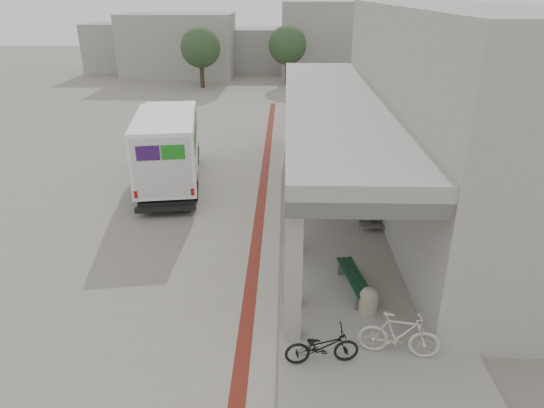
{
  "coord_description": "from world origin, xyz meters",
  "views": [
    {
      "loc": [
        1.89,
        -12.52,
        7.44
      ],
      "look_at": [
        1.52,
        0.65,
        1.6
      ],
      "focal_mm": 32.0,
      "sensor_mm": 36.0,
      "label": 1
    }
  ],
  "objects_px": {
    "fedex_truck": "(169,146)",
    "utility_cabinet": "(365,211)",
    "bicycle_cream": "(399,335)",
    "bench": "(354,280)",
    "bicycle_black": "(322,346)"
  },
  "relations": [
    {
      "from": "fedex_truck",
      "to": "bench",
      "type": "xyz_separation_m",
      "value": [
        6.61,
        -7.98,
        -1.17
      ]
    },
    {
      "from": "fedex_truck",
      "to": "bench",
      "type": "relative_size",
      "value": 3.69
    },
    {
      "from": "utility_cabinet",
      "to": "bench",
      "type": "bearing_deg",
      "value": -102.16
    },
    {
      "from": "bench",
      "to": "bicycle_black",
      "type": "distance_m",
      "value": 2.92
    },
    {
      "from": "bicycle_cream",
      "to": "fedex_truck",
      "type": "bearing_deg",
      "value": 44.55
    },
    {
      "from": "bicycle_cream",
      "to": "bench",
      "type": "bearing_deg",
      "value": 24.47
    },
    {
      "from": "fedex_truck",
      "to": "bicycle_black",
      "type": "relative_size",
      "value": 4.63
    },
    {
      "from": "fedex_truck",
      "to": "bench",
      "type": "height_order",
      "value": "fedex_truck"
    },
    {
      "from": "bicycle_cream",
      "to": "bicycle_black",
      "type": "bearing_deg",
      "value": 109.36
    },
    {
      "from": "bicycle_black",
      "to": "bicycle_cream",
      "type": "xyz_separation_m",
      "value": [
        1.67,
        0.28,
        0.11
      ]
    },
    {
      "from": "utility_cabinet",
      "to": "bicycle_cream",
      "type": "relative_size",
      "value": 0.52
    },
    {
      "from": "bicycle_black",
      "to": "bicycle_cream",
      "type": "bearing_deg",
      "value": -87.38
    },
    {
      "from": "bicycle_cream",
      "to": "utility_cabinet",
      "type": "bearing_deg",
      "value": 7.65
    },
    {
      "from": "fedex_truck",
      "to": "utility_cabinet",
      "type": "distance_m",
      "value": 8.5
    },
    {
      "from": "fedex_truck",
      "to": "bicycle_black",
      "type": "xyz_separation_m",
      "value": [
        5.58,
        -10.72,
        -1.08
      ]
    }
  ]
}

